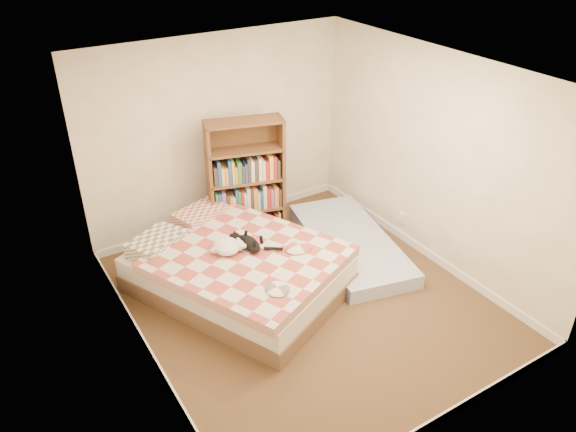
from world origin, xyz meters
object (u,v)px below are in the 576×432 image
bed (236,268)px  bookshelf (246,195)px  white_dog (228,246)px  floor_mattress (350,243)px  black_cat (249,242)px

bed → bookshelf: 1.21m
bookshelf → white_dog: (-0.75, -1.00, 0.04)m
floor_mattress → bed: bearing=-168.8°
floor_mattress → black_cat: bearing=-166.6°
bed → floor_mattress: bed is taller
black_cat → white_dog: 0.24m
bed → white_dog: bearing=176.8°
floor_mattress → black_cat: black_cat is taller
bookshelf → bed: bearing=-108.4°
bed → black_cat: size_ratio=4.35×
bookshelf → white_dog: size_ratio=4.22×
bed → white_dog: white_dog is taller
bed → black_cat: 0.36m
bookshelf → black_cat: bearing=-100.6°
bed → bookshelf: bookshelf is taller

